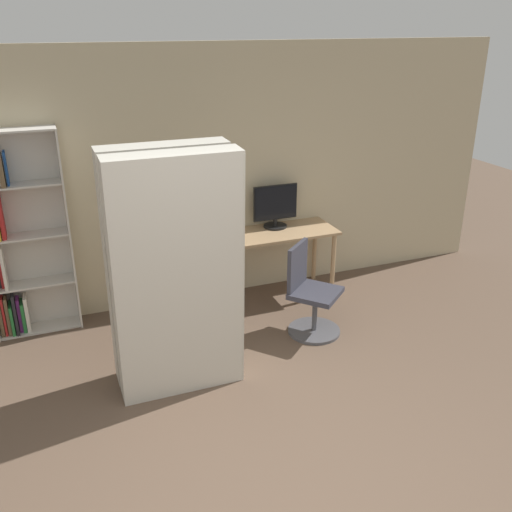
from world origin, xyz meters
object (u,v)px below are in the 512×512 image
object	(u,v)px
office_chair	(310,298)
mattress_near	(179,280)
monitor	(275,206)
bookshelf	(15,238)
mattress_far	(170,266)

from	to	relation	value
office_chair	mattress_near	distance (m)	1.62
monitor	office_chair	bearing A→B (deg)	-92.87
monitor	office_chair	distance (m)	1.20
bookshelf	mattress_far	size ratio (longest dim) A/B	0.99
bookshelf	mattress_near	world-z (taller)	mattress_near
monitor	mattress_far	distance (m)	1.89
mattress_near	bookshelf	bearing A→B (deg)	127.87
monitor	mattress_far	world-z (taller)	mattress_far
office_chair	bookshelf	world-z (taller)	bookshelf
bookshelf	mattress_near	distance (m)	1.96
mattress_near	mattress_far	xyz separation A→B (m)	(0.00, 0.30, -0.00)
office_chair	mattress_far	world-z (taller)	mattress_far
office_chair	mattress_near	world-z (taller)	mattress_near
mattress_near	mattress_far	world-z (taller)	mattress_near
monitor	mattress_far	size ratio (longest dim) A/B	0.25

